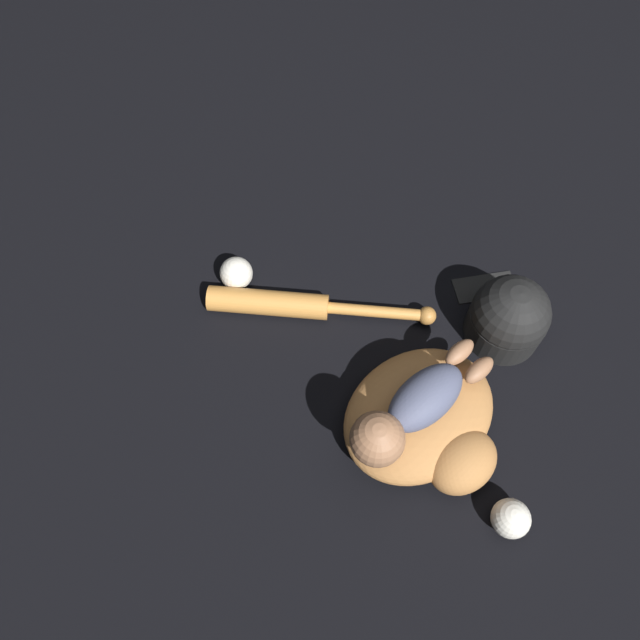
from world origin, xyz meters
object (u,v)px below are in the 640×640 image
baseball_glove (426,422)px  baby_figure (410,411)px  baseball_bat (293,305)px  baseball_spare (511,518)px  baseball (236,273)px  baseball_cap (508,317)px

baseball_glove → baby_figure: baby_figure is taller
baseball_bat → baseball_spare: 0.64m
baseball → baby_figure: bearing=98.9°
baseball_glove → baseball_cap: 0.31m
baseball_glove → baby_figure: 0.11m
baseball_cap → baseball_spare: bearing=48.5°
baseball_glove → baseball_bat: 0.40m
baseball_glove → baseball: bearing=-76.8°
baby_figure → baseball_bat: 0.40m
baseball_glove → baseball_cap: bearing=-165.2°
baby_figure → baseball_bat: baby_figure is taller
baseball_bat → baseball_cap: baseball_cap is taller
baseball_spare → baseball_cap: 0.43m
baseball_spare → baseball_cap: baseball_cap is taller
baby_figure → baseball_spare: baby_figure is taller
baseball_bat → baseball_cap: size_ratio=1.64×
baseball_bat → baseball: bearing=-66.0°
baseball_bat → baseball_cap: (-0.36, 0.32, 0.04)m
baseball_glove → baseball_bat: (0.06, -0.40, -0.02)m
baseball_bat → baseball_spare: size_ratio=5.53×
baseball_cap → baseball: bearing=-47.5°
baby_figure → baseball: bearing=-81.1°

